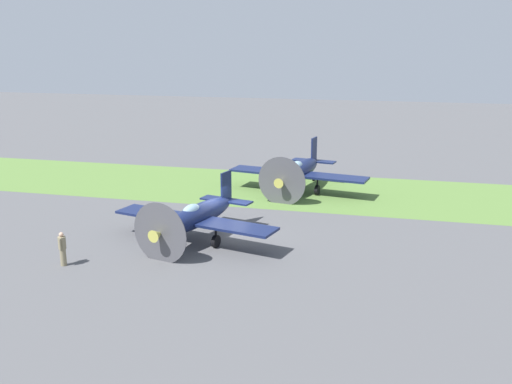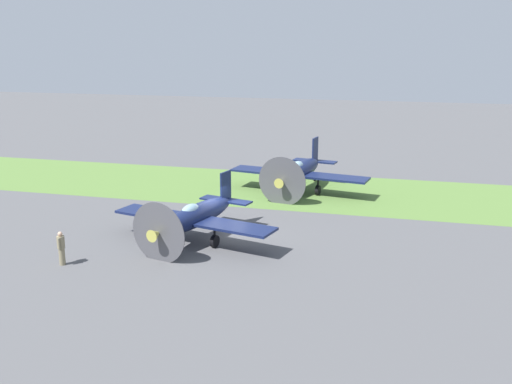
% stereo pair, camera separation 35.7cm
% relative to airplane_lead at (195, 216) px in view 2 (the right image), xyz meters
% --- Properties ---
extents(ground_plane, '(160.00, 160.00, 0.00)m').
position_rel_airplane_lead_xyz_m(ground_plane, '(-1.15, -1.88, -1.45)').
color(ground_plane, '#515154').
extents(grass_verge, '(120.00, 11.00, 0.01)m').
position_rel_airplane_lead_xyz_m(grass_verge, '(-1.15, -12.57, -1.45)').
color(grass_verge, '#567A38').
rests_on(grass_verge, ground).
extents(airplane_lead, '(9.79, 7.84, 3.47)m').
position_rel_airplane_lead_xyz_m(airplane_lead, '(0.00, 0.00, 0.00)').
color(airplane_lead, '#141E47').
rests_on(airplane_lead, ground).
extents(airplane_wingman, '(10.43, 8.31, 3.69)m').
position_rel_airplane_lead_xyz_m(airplane_wingman, '(-3.67, -12.17, 0.09)').
color(airplane_wingman, '#141E47').
rests_on(airplane_wingman, ground).
extents(ground_crew_chief, '(0.38, 0.62, 1.73)m').
position_rel_airplane_lead_xyz_m(ground_crew_chief, '(5.23, 4.97, -0.54)').
color(ground_crew_chief, '#847A5B').
rests_on(ground_crew_chief, ground).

